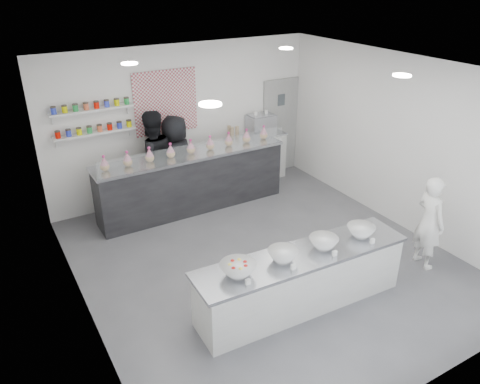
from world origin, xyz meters
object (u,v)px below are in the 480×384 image
Objects in this scene: espresso_machine at (261,125)px; espresso_ledge at (255,158)px; prep_counter at (301,280)px; woman_prep at (429,222)px; staff_right at (176,161)px; staff_left at (153,161)px; back_bar at (192,182)px.

espresso_ledge is at bearing 180.00° from espresso_machine.
espresso_ledge reaches higher than prep_counter.
prep_counter is 2.04× the size of woman_prep.
espresso_ledge is 2.39× the size of espresso_machine.
staff_right is at bearing -174.63° from espresso_ledge.
prep_counter is at bearing 97.58° from staff_left.
prep_counter is 2.30m from woman_prep.
back_bar is 0.53m from staff_right.
espresso_ledge is 2.44m from staff_left.
back_bar is 1.89× the size of staff_left.
back_bar is at bearing 145.34° from staff_left.
back_bar is 6.47× the size of espresso_machine.
staff_right is (0.47, 0.00, -0.08)m from staff_left.
staff_right reaches higher than prep_counter.
staff_right reaches higher than espresso_machine.
staff_right is (-0.19, 3.77, 0.47)m from prep_counter.
staff_right reaches higher than espresso_ledge.
prep_counter is 5.39× the size of espresso_machine.
back_bar is at bearing -162.10° from espresso_ledge.
staff_right is (-2.04, -0.18, -0.34)m from espresso_machine.
espresso_machine is at bearing 0.00° from espresso_ledge.
back_bar is 2.07× the size of staff_right.
woman_prep is at bearing 124.34° from staff_left.
back_bar is 1.86m from espresso_ledge.
staff_left is at bearing 102.17° from prep_counter.
prep_counter is 3.38m from back_bar.
staff_right is at bearing 177.65° from staff_left.
woman_prep is 0.84× the size of staff_right.
espresso_machine is (1.89, 0.57, 0.66)m from back_bar.
espresso_ledge is 0.73m from espresso_machine.
staff_left is at bearing -175.90° from espresso_machine.
espresso_machine is 2.53m from staff_left.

